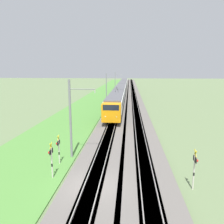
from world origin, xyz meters
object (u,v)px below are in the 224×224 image
object	(u,v)px
passenger_train	(122,88)
crossing_signal_aux	(59,147)
crossing_signal_far	(195,166)
catenary_mast_mid	(107,89)
catenary_mast_near	(71,119)
crossing_signal_near	(51,157)
catenary_mast_far	(115,82)

from	to	relation	value
passenger_train	crossing_signal_aux	distance (m)	56.12
crossing_signal_far	catenary_mast_mid	world-z (taller)	catenary_mast_mid
catenary_mast_near	catenary_mast_mid	size ratio (longest dim) A/B	1.01
crossing_signal_far	catenary_mast_near	size ratio (longest dim) A/B	0.40
crossing_signal_aux	crossing_signal_far	bearing A→B (deg)	163.13
crossing_signal_near	passenger_train	bearing A→B (deg)	-93.33
crossing_signal_far	catenary_mast_mid	size ratio (longest dim) A/B	0.40
crossing_signal_aux	catenary_mast_mid	bearing A→B (deg)	-91.34
crossing_signal_far	catenary_mast_near	bearing A→B (deg)	154.19
passenger_train	catenary_mast_near	world-z (taller)	catenary_mast_near
catenary_mast_mid	crossing_signal_far	bearing A→B (deg)	-164.83
crossing_signal_aux	catenary_mast_far	world-z (taller)	catenary_mast_far
passenger_train	catenary_mast_mid	distance (m)	21.83
crossing_signal_aux	catenary_mast_mid	distance (m)	34.50
passenger_train	catenary_mast_mid	size ratio (longest dim) A/B	11.36
passenger_train	crossing_signal_near	world-z (taller)	passenger_train
passenger_train	crossing_signal_far	world-z (taller)	passenger_train
crossing_signal_aux	passenger_train	bearing A→B (deg)	-93.80
catenary_mast_mid	crossing_signal_aux	bearing A→B (deg)	178.66
catenary_mast_mid	catenary_mast_far	xyz separation A→B (m)	(32.82, -0.00, -0.04)
passenger_train	catenary_mast_far	bearing A→B (deg)	-165.47
crossing_signal_near	catenary_mast_near	world-z (taller)	catenary_mast_near
catenary_mast_near	catenary_mast_mid	world-z (taller)	catenary_mast_near
catenary_mast_far	crossing_signal_near	bearing A→B (deg)	179.59
crossing_signal_near	catenary_mast_near	distance (m)	4.83
passenger_train	catenary_mast_mid	world-z (taller)	catenary_mast_mid
crossing_signal_near	catenary_mast_near	size ratio (longest dim) A/B	0.40
catenary_mast_mid	catenary_mast_far	world-z (taller)	catenary_mast_mid
crossing_signal_far	catenary_mast_mid	distance (m)	39.19
catenary_mast_mid	crossing_signal_near	bearing A→B (deg)	179.23
crossing_signal_aux	catenary_mast_mid	size ratio (longest dim) A/B	0.37
crossing_signal_aux	crossing_signal_near	bearing A→B (deg)	96.49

